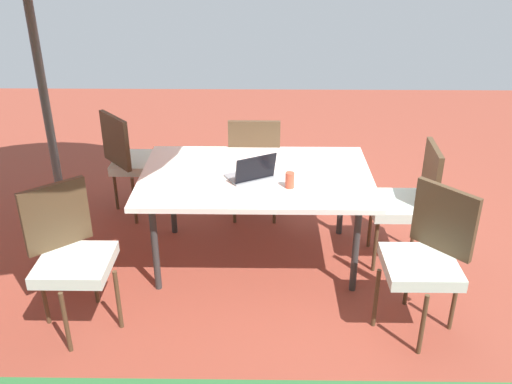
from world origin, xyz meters
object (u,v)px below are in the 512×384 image
chair_northwest (427,254)px  chair_southeast (133,158)px  dining_table (256,180)px  chair_northeast (70,252)px  cup (290,180)px  chair_west (408,198)px  laptop (252,173)px  chair_south (255,162)px

chair_northwest → chair_southeast: bearing=-167.3°
dining_table → chair_northeast: 1.44m
chair_southeast → cup: size_ratio=8.38×
chair_northwest → chair_west: size_ratio=1.00×
chair_west → laptop: size_ratio=2.46×
dining_table → chair_south: (0.02, -0.71, -0.15)m
laptop → cup: laptop is taller
chair_northwest → cup: (0.87, -0.57, 0.26)m
chair_southeast → chair_northeast: 1.59m
chair_southeast → chair_northeast: size_ratio=1.00×
chair_south → chair_northeast: size_ratio=1.00×
chair_southeast → chair_west: 2.43m
dining_table → chair_southeast: (1.12, -0.78, -0.15)m
chair_northeast → chair_southeast: bearing=46.8°
dining_table → chair_south: chair_south is taller
chair_west → dining_table: bearing=-86.2°
laptop → cup: size_ratio=3.41×
chair_northeast → chair_south: bearing=11.6°
chair_south → chair_northeast: 1.91m
chair_south → laptop: (0.01, 0.81, 0.25)m
chair_southeast → cup: (-1.37, 1.01, 0.26)m
chair_northeast → laptop: bearing=-9.4°
chair_west → cup: 0.99m
chair_southeast → chair_west: size_ratio=1.00×
dining_table → chair_northeast: chair_northeast is taller
chair_west → laptop: bearing=-81.9°
chair_southeast → chair_northeast: (0.07, 1.58, 0.00)m
laptop → dining_table: bearing=-137.4°
chair_south → chair_northwest: (-1.13, 1.51, 0.00)m
laptop → chair_northwest: bearing=119.7°
chair_northeast → chair_northwest: same height
dining_table → chair_northwest: chair_northwest is taller
chair_northeast → dining_table: bearing=-6.9°
dining_table → chair_south: bearing=-88.2°
laptop → cup: bearing=124.9°
chair_northeast → chair_west: bearing=-21.9°
chair_south → chair_southeast: 1.10m
chair_northwest → chair_west: (-0.07, -0.80, 0.00)m
chair_south → chair_southeast: same height
chair_northwest → laptop: size_ratio=2.46×
laptop → chair_southeast: bearing=-67.4°
dining_table → chair_south: size_ratio=1.78×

